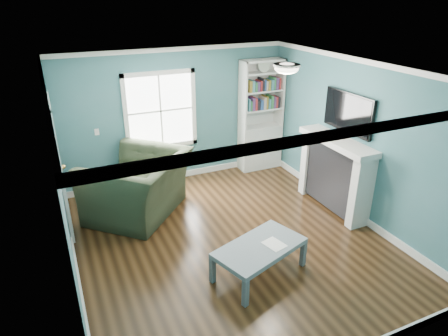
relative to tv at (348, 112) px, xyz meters
name	(u,v)px	position (x,y,z in m)	size (l,w,h in m)	color
floor	(230,240)	(-2.20, -0.20, -1.72)	(5.00, 5.00, 0.00)	black
room_walls	(231,144)	(-2.20, -0.20, -0.14)	(5.00, 5.00, 5.00)	#30686B
trim	(231,167)	(-2.20, -0.20, -0.49)	(4.50, 5.00, 2.60)	white
window	(161,111)	(-2.50, 2.29, -0.27)	(1.40, 0.06, 1.50)	white
bookshelf	(260,126)	(-0.43, 2.10, -0.80)	(0.90, 0.35, 2.31)	silver
fireplace	(335,175)	(-0.12, 0.00, -1.09)	(0.44, 1.58, 1.30)	black
tv	(348,112)	(0.00, 0.00, 0.00)	(0.06, 1.10, 0.65)	black
door	(59,167)	(-4.42, 1.20, -0.65)	(0.12, 0.98, 2.17)	silver
ceiling_fixture	(287,68)	(-1.30, -0.10, 0.82)	(0.38, 0.38, 0.15)	white
light_switch	(97,132)	(-3.70, 2.28, -0.52)	(0.08, 0.01, 0.12)	white
recliner	(138,176)	(-3.26, 1.20, -1.02)	(1.61, 1.04, 1.40)	black
coffee_table	(260,249)	(-2.17, -1.07, -1.34)	(1.37, 1.03, 0.44)	#505960
paper_sheet	(274,244)	(-1.98, -1.12, -1.28)	(0.23, 0.29, 0.00)	white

